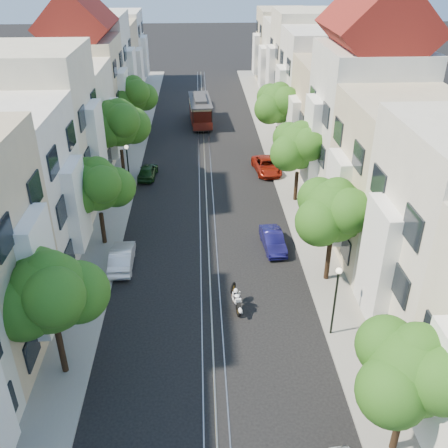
{
  "coord_description": "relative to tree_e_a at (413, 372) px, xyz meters",
  "views": [
    {
      "loc": [
        -0.4,
        -16.04,
        18.14
      ],
      "look_at": [
        1.04,
        12.46,
        2.2
      ],
      "focal_mm": 40.0,
      "sensor_mm": 36.0,
      "label": 1
    }
  ],
  "objects": [
    {
      "name": "sidewalk_east",
      "position": [
        -0.01,
        31.02,
        -4.34
      ],
      "size": [
        2.5,
        80.0,
        0.12
      ],
      "primitive_type": "cube",
      "color": "gray",
      "rests_on": "ground"
    },
    {
      "name": "townhouses_east",
      "position": [
        4.61,
        30.94,
        0.79
      ],
      "size": [
        7.75,
        72.0,
        12.0
      ],
      "color": "beige",
      "rests_on": "ground"
    },
    {
      "name": "sidewalk_west",
      "position": [
        -14.51,
        31.02,
        -4.34
      ],
      "size": [
        2.5,
        80.0,
        0.12
      ],
      "primitive_type": "cube",
      "color": "gray",
      "rests_on": "ground"
    },
    {
      "name": "tree_e_d",
      "position": [
        0.0,
        34.0,
        0.47
      ],
      "size": [
        5.01,
        4.16,
        6.85
      ],
      "color": "black",
      "rests_on": "ground"
    },
    {
      "name": "tree_w_c",
      "position": [
        -14.4,
        28.0,
        0.67
      ],
      "size": [
        5.13,
        4.28,
        7.09
      ],
      "color": "black",
      "rests_on": "ground"
    },
    {
      "name": "lane_line",
      "position": [
        -7.26,
        31.02,
        -4.4
      ],
      "size": [
        0.08,
        80.0,
        0.01
      ],
      "primitive_type": "cube",
      "color": "tan",
      "rests_on": "ground"
    },
    {
      "name": "ground",
      "position": [
        -7.26,
        31.02,
        -4.4
      ],
      "size": [
        200.0,
        200.0,
        0.0
      ],
      "primitive_type": "plane",
      "color": "black",
      "rests_on": "ground"
    },
    {
      "name": "parked_car_w_mid",
      "position": [
        -12.86,
        14.17,
        -3.74
      ],
      "size": [
        1.49,
        4.04,
        1.32
      ],
      "primitive_type": "imported",
      "rotation": [
        0.0,
        0.0,
        3.16
      ],
      "color": "silver",
      "rests_on": "ground"
    },
    {
      "name": "sportbike_rider",
      "position": [
        -5.85,
        9.34,
        -3.59
      ],
      "size": [
        0.62,
        1.87,
        1.47
      ],
      "rotation": [
        0.0,
        0.0,
        0.19
      ],
      "color": "black",
      "rests_on": "ground"
    },
    {
      "name": "tree_w_d",
      "position": [
        -14.4,
        39.0,
        0.2
      ],
      "size": [
        4.84,
        3.99,
        6.52
      ],
      "color": "black",
      "rests_on": "ground"
    },
    {
      "name": "lamp_east",
      "position": [
        -0.96,
        7.02,
        -1.55
      ],
      "size": [
        0.32,
        0.32,
        4.16
      ],
      "color": "black",
      "rests_on": "ground"
    },
    {
      "name": "cable_car",
      "position": [
        -7.54,
        43.6,
        -2.68
      ],
      "size": [
        2.81,
        7.67,
        2.9
      ],
      "rotation": [
        0.0,
        0.0,
        0.06
      ],
      "color": "black",
      "rests_on": "ground"
    },
    {
      "name": "tree_w_b",
      "position": [
        -14.4,
        17.0,
        0.0
      ],
      "size": [
        4.72,
        3.87,
        6.27
      ],
      "color": "black",
      "rests_on": "ground"
    },
    {
      "name": "tree_e_b",
      "position": [
        0.0,
        12.0,
        0.34
      ],
      "size": [
        4.93,
        4.08,
        6.68
      ],
      "color": "black",
      "rests_on": "ground"
    },
    {
      "name": "tree_w_a",
      "position": [
        -14.4,
        5.0,
        0.34
      ],
      "size": [
        4.93,
        4.08,
        6.68
      ],
      "color": "black",
      "rests_on": "ground"
    },
    {
      "name": "rail_slot",
      "position": [
        -7.26,
        31.02,
        -4.39
      ],
      "size": [
        0.06,
        80.0,
        0.02
      ],
      "primitive_type": "cube",
      "color": "gray",
      "rests_on": "ground"
    },
    {
      "name": "parked_car_e_mid",
      "position": [
        -2.86,
        15.87,
        -3.79
      ],
      "size": [
        1.56,
        3.79,
        1.22
      ],
      "primitive_type": "imported",
      "rotation": [
        0.0,
        0.0,
        0.07
      ],
      "color": "#0F0D44",
      "rests_on": "ground"
    },
    {
      "name": "parked_car_e_far",
      "position": [
        -1.66,
        28.99,
        -3.77
      ],
      "size": [
        2.58,
        4.71,
        1.25
      ],
      "primitive_type": "imported",
      "rotation": [
        0.0,
        0.0,
        0.12
      ],
      "color": "maroon",
      "rests_on": "ground"
    },
    {
      "name": "rail_left",
      "position": [
        -7.81,
        31.02,
        -4.39
      ],
      "size": [
        0.06,
        80.0,
        0.02
      ],
      "primitive_type": "cube",
      "color": "gray",
      "rests_on": "ground"
    },
    {
      "name": "tree_e_a",
      "position": [
        0.0,
        0.0,
        0.0
      ],
      "size": [
        4.72,
        3.87,
        6.27
      ],
      "color": "black",
      "rests_on": "ground"
    },
    {
      "name": "lamp_west",
      "position": [
        -13.56,
        25.02,
        -1.55
      ],
      "size": [
        0.32,
        0.32,
        4.16
      ],
      "color": "black",
      "rests_on": "ground"
    },
    {
      "name": "tree_e_c",
      "position": [
        0.0,
        23.0,
        0.2
      ],
      "size": [
        4.84,
        3.99,
        6.52
      ],
      "color": "black",
      "rests_on": "ground"
    },
    {
      "name": "parked_car_w_far",
      "position": [
        -12.39,
        28.3,
        -3.78
      ],
      "size": [
        1.78,
        3.76,
        1.24
      ],
      "primitive_type": "imported",
      "rotation": [
        0.0,
        0.0,
        3.05
      ],
      "color": "black",
      "rests_on": "ground"
    },
    {
      "name": "rail_right",
      "position": [
        -6.71,
        31.02,
        -4.39
      ],
      "size": [
        0.06,
        80.0,
        0.02
      ],
      "primitive_type": "cube",
      "color": "gray",
      "rests_on": "ground"
    },
    {
      "name": "townhouses_west",
      "position": [
        -19.13,
        30.94,
        0.68
      ],
      "size": [
        7.75,
        72.0,
        11.76
      ],
      "color": "silver",
      "rests_on": "ground"
    }
  ]
}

